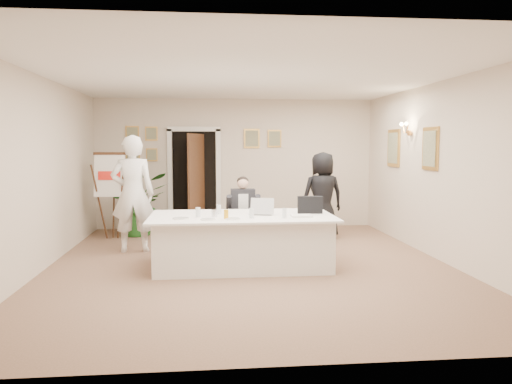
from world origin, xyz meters
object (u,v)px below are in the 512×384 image
at_px(conference_table, 242,241).
at_px(paper_stack, 301,216).
at_px(laptop, 261,205).
at_px(potted_palm, 139,204).
at_px(standing_woman, 322,195).
at_px(standing_man, 133,194).
at_px(oj_glass, 226,214).
at_px(flip_chart, 111,200).
at_px(laptop_bag, 310,205).
at_px(steel_jug, 214,213).
at_px(seated_man, 243,214).

height_order(conference_table, paper_stack, paper_stack).
bearing_deg(laptop, potted_palm, 144.12).
relative_size(standing_woman, paper_stack, 5.72).
xyz_separation_m(standing_man, potted_palm, (-0.12, 1.58, -0.35)).
bearing_deg(conference_table, oj_glass, -124.56).
relative_size(flip_chart, standing_man, 0.83).
bearing_deg(conference_table, standing_woman, 50.96).
bearing_deg(laptop_bag, standing_man, 162.76).
height_order(conference_table, steel_jug, steel_jug).
height_order(seated_man, paper_stack, seated_man).
bearing_deg(potted_palm, laptop, -51.72).
xyz_separation_m(potted_palm, laptop, (2.17, -2.76, 0.28)).
relative_size(conference_table, laptop_bag, 7.23).
bearing_deg(paper_stack, standing_man, 149.95).
height_order(laptop_bag, paper_stack, laptop_bag).
height_order(standing_woman, oj_glass, standing_woman).
bearing_deg(conference_table, potted_palm, 123.58).
height_order(conference_table, standing_woman, standing_woman).
height_order(standing_man, laptop, standing_man).
bearing_deg(laptop_bag, potted_palm, 141.98).
relative_size(standing_man, paper_stack, 6.72).
bearing_deg(paper_stack, oj_glass, -175.00).
height_order(conference_table, flip_chart, flip_chart).
xyz_separation_m(seated_man, flip_chart, (-2.43, 1.34, 0.11)).
height_order(flip_chart, standing_man, standing_man).
distance_m(standing_man, potted_palm, 1.63).
bearing_deg(laptop, laptop_bag, 17.26).
height_order(standing_woman, paper_stack, standing_woman).
height_order(paper_stack, oj_glass, oj_glass).
distance_m(flip_chart, steel_jug, 3.21).
xyz_separation_m(conference_table, oj_glass, (-0.24, -0.36, 0.45)).
distance_m(laptop_bag, steel_jug, 1.47).
bearing_deg(oj_glass, steel_jug, 127.27).
xyz_separation_m(standing_man, steel_jug, (1.35, -1.39, -0.16)).
relative_size(flip_chart, laptop_bag, 4.37).
height_order(standing_man, steel_jug, standing_man).
relative_size(standing_man, oj_glass, 15.18).
height_order(flip_chart, steel_jug, flip_chart).
xyz_separation_m(flip_chart, paper_stack, (3.18, -2.68, 0.03)).
xyz_separation_m(standing_woman, potted_palm, (-3.58, 0.73, -0.20)).
bearing_deg(laptop_bag, flip_chart, 150.59).
bearing_deg(steel_jug, flip_chart, 126.99).
xyz_separation_m(flip_chart, laptop_bag, (3.38, -2.32, 0.15)).
height_order(standing_woman, steel_jug, standing_woman).
bearing_deg(steel_jug, oj_glass, -52.73).
bearing_deg(flip_chart, steel_jug, -53.01).
relative_size(laptop, steel_jug, 3.30).
bearing_deg(paper_stack, conference_table, 162.84).
relative_size(flip_chart, oj_glass, 12.57).
height_order(seated_man, laptop, seated_man).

